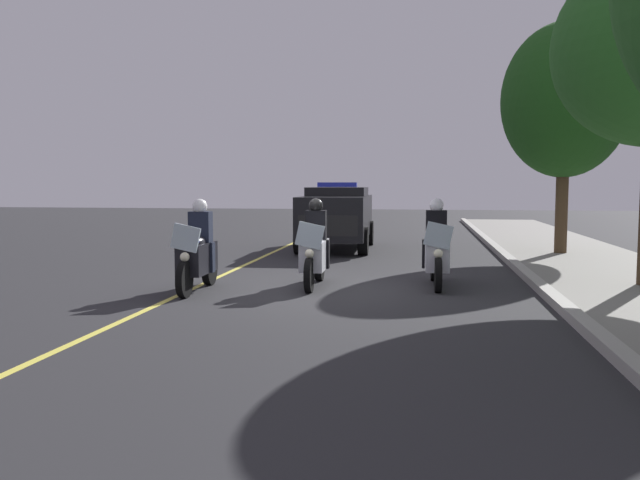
% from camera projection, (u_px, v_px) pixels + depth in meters
% --- Properties ---
extents(ground_plane, '(80.00, 80.00, 0.00)m').
position_uv_depth(ground_plane, '(317.00, 289.00, 12.47)').
color(ground_plane, '#28282B').
extents(curb_strip, '(48.00, 0.24, 0.15)m').
position_uv_depth(curb_strip, '(545.00, 290.00, 11.82)').
color(curb_strip, '#9E9B93').
rests_on(curb_strip, ground).
extents(lane_stripe_center, '(48.00, 0.12, 0.01)m').
position_uv_depth(lane_stripe_center, '(200.00, 285.00, 12.83)').
color(lane_stripe_center, '#E0D14C').
rests_on(lane_stripe_center, ground).
extents(police_motorcycle_lead_left, '(2.14, 0.58, 1.72)m').
position_uv_depth(police_motorcycle_lead_left, '(198.00, 254.00, 12.14)').
color(police_motorcycle_lead_left, black).
rests_on(police_motorcycle_lead_left, ground).
extents(police_motorcycle_lead_right, '(2.14, 0.58, 1.72)m').
position_uv_depth(police_motorcycle_lead_right, '(315.00, 251.00, 12.71)').
color(police_motorcycle_lead_right, black).
rests_on(police_motorcycle_lead_right, ground).
extents(police_motorcycle_trailing, '(2.14, 0.58, 1.72)m').
position_uv_depth(police_motorcycle_trailing, '(436.00, 251.00, 12.72)').
color(police_motorcycle_trailing, black).
rests_on(police_motorcycle_trailing, ground).
extents(police_suv, '(4.96, 2.19, 2.05)m').
position_uv_depth(police_suv, '(337.00, 215.00, 19.93)').
color(police_suv, black).
rests_on(police_suv, ground).
extents(tree_far_back, '(3.41, 3.41, 6.29)m').
position_uv_depth(tree_far_back, '(565.00, 101.00, 17.74)').
color(tree_far_back, '#4C3823').
rests_on(tree_far_back, sidewalk_strip).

